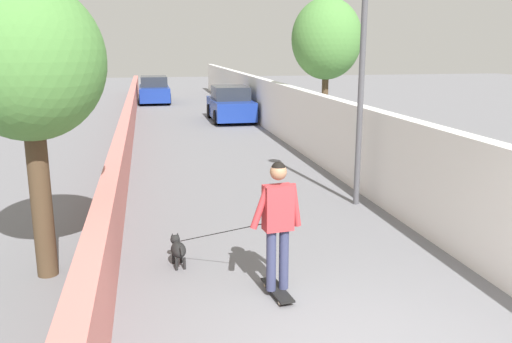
{
  "coord_description": "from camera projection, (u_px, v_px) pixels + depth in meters",
  "views": [
    {
      "loc": [
        -4.72,
        2.08,
        3.27
      ],
      "look_at": [
        4.69,
        0.14,
        1.0
      ],
      "focal_mm": 37.31,
      "sensor_mm": 36.0,
      "label": 1
    }
  ],
  "objects": [
    {
      "name": "car_far",
      "position": [
        154.0,
        90.0,
        31.37
      ],
      "size": [
        4.35,
        1.8,
        1.54
      ],
      "color": "navy",
      "rests_on": "ground"
    },
    {
      "name": "car_near",
      "position": [
        230.0,
        105.0,
        23.69
      ],
      "size": [
        3.87,
        1.8,
        1.54
      ],
      "color": "navy",
      "rests_on": "ground"
    },
    {
      "name": "wall_left",
      "position": [
        126.0,
        136.0,
        16.43
      ],
      "size": [
        48.0,
        0.3,
        1.14
      ],
      "primitive_type": "cube",
      "color": "#CC726B",
      "rests_on": "ground"
    },
    {
      "name": "skateboard",
      "position": [
        277.0,
        290.0,
        7.16
      ],
      "size": [
        0.82,
        0.3,
        0.08
      ],
      "color": "black",
      "rests_on": "ground"
    },
    {
      "name": "tree_right_near",
      "position": [
        327.0,
        39.0,
        18.03
      ],
      "size": [
        2.38,
        2.38,
        4.88
      ],
      "color": "#473523",
      "rests_on": "ground"
    },
    {
      "name": "dog",
      "position": [
        178.0,
        249.0,
        8.07
      ],
      "size": [
        1.57,
        1.38,
        1.06
      ],
      "color": "black",
      "rests_on": "ground"
    },
    {
      "name": "lamp_post",
      "position": [
        363.0,
        48.0,
        10.56
      ],
      "size": [
        0.36,
        0.36,
        4.79
      ],
      "color": "#4C4C51",
      "rests_on": "ground"
    },
    {
      "name": "tree_left_mid",
      "position": [
        28.0,
        64.0,
        7.11
      ],
      "size": [
        2.06,
        2.06,
        4.16
      ],
      "color": "#473523",
      "rests_on": "ground"
    },
    {
      "name": "fence_right",
      "position": [
        297.0,
        118.0,
        17.41
      ],
      "size": [
        48.0,
        0.3,
        1.94
      ],
      "primitive_type": "cube",
      "color": "white",
      "rests_on": "ground"
    },
    {
      "name": "ground_plane",
      "position": [
        207.0,
        140.0,
        19.0
      ],
      "size": [
        80.0,
        80.0,
        0.0
      ],
      "primitive_type": "plane",
      "color": "slate"
    },
    {
      "name": "person_skateboarder",
      "position": [
        278.0,
        216.0,
        6.92
      ],
      "size": [
        0.26,
        0.72,
        1.76
      ],
      "color": "#333859",
      "rests_on": "skateboard"
    }
  ]
}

